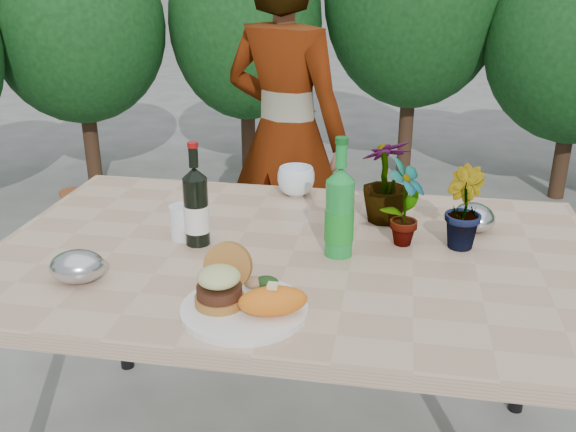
% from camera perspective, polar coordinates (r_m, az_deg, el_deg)
% --- Properties ---
extents(patio_table, '(1.60, 1.00, 0.75)m').
position_cam_1_polar(patio_table, '(1.73, 0.47, -4.78)').
color(patio_table, tan).
rests_on(patio_table, ground).
extents(shrub_hedge, '(6.78, 5.05, 2.11)m').
position_cam_1_polar(shrub_hedge, '(3.15, 14.23, 14.41)').
color(shrub_hedge, '#382316').
rests_on(shrub_hedge, ground).
extents(dinner_plate, '(0.28, 0.28, 0.01)m').
position_cam_1_polar(dinner_plate, '(1.42, -3.90, -8.27)').
color(dinner_plate, white).
rests_on(dinner_plate, patio_table).
extents(burger_stack, '(0.11, 0.16, 0.11)m').
position_cam_1_polar(burger_stack, '(1.42, -5.93, -5.82)').
color(burger_stack, '#B7722D').
rests_on(burger_stack, dinner_plate).
extents(sweet_potato, '(0.17, 0.12, 0.06)m').
position_cam_1_polar(sweet_potato, '(1.37, -1.35, -7.56)').
color(sweet_potato, orange).
rests_on(sweet_potato, dinner_plate).
extents(grilled_veg, '(0.08, 0.05, 0.03)m').
position_cam_1_polar(grilled_veg, '(1.49, -2.41, -5.89)').
color(grilled_veg, olive).
rests_on(grilled_veg, dinner_plate).
extents(wine_bottle, '(0.07, 0.07, 0.28)m').
position_cam_1_polar(wine_bottle, '(1.72, -8.16, 0.74)').
color(wine_bottle, black).
rests_on(wine_bottle, patio_table).
extents(sparkling_water, '(0.08, 0.08, 0.31)m').
position_cam_1_polar(sparkling_water, '(1.64, 4.60, 0.24)').
color(sparkling_water, '#198A33').
rests_on(sparkling_water, patio_table).
extents(plastic_cup, '(0.07, 0.07, 0.09)m').
position_cam_1_polar(plastic_cup, '(1.78, -9.33, -0.53)').
color(plastic_cup, silver).
rests_on(plastic_cup, patio_table).
extents(seedling_left, '(0.14, 0.15, 0.24)m').
position_cam_1_polar(seedling_left, '(1.72, 10.33, 1.15)').
color(seedling_left, '#1D501B').
rests_on(seedling_left, patio_table).
extents(seedling_mid, '(0.13, 0.15, 0.22)m').
position_cam_1_polar(seedling_mid, '(1.75, 15.20, 0.71)').
color(seedling_mid, '#2B5C1F').
rests_on(seedling_mid, patio_table).
extents(seedling_right, '(0.19, 0.19, 0.25)m').
position_cam_1_polar(seedling_right, '(1.87, 8.73, 3.13)').
color(seedling_right, '#2B5A1F').
rests_on(seedling_right, patio_table).
extents(blue_bowl, '(0.14, 0.14, 0.09)m').
position_cam_1_polar(blue_bowl, '(2.08, 0.72, 3.11)').
color(blue_bowl, white).
rests_on(blue_bowl, patio_table).
extents(foil_packet_left, '(0.15, 0.13, 0.08)m').
position_cam_1_polar(foil_packet_left, '(1.61, -18.21, -4.29)').
color(foil_packet_left, '#B2B4B9').
rests_on(foil_packet_left, patio_table).
extents(foil_packet_right, '(0.15, 0.17, 0.08)m').
position_cam_1_polar(foil_packet_right, '(1.89, 16.22, -0.10)').
color(foil_packet_right, '#ADAFB4').
rests_on(foil_packet_right, patio_table).
extents(person, '(0.65, 0.54, 1.54)m').
position_cam_1_polar(person, '(2.72, -0.19, 7.06)').
color(person, '#9F654F').
rests_on(person, ground).
extents(terracotta_pot, '(0.17, 0.17, 0.14)m').
position_cam_1_polar(terracotta_pot, '(4.17, -18.45, 1.24)').
color(terracotta_pot, '#A34E2A').
rests_on(terracotta_pot, ground).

